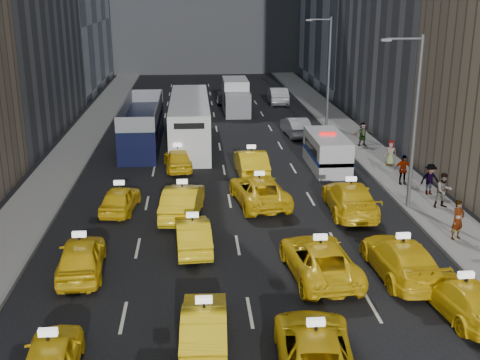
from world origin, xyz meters
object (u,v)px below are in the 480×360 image
(nypd_van, at_px, (327,152))
(double_decker, at_px, (142,125))
(box_truck, at_px, (236,97))
(city_bus, at_px, (190,122))
(pedestrian_0, at_px, (458,220))

(nypd_van, distance_m, double_decker, 14.06)
(box_truck, bearing_deg, nypd_van, -72.24)
(city_bus, bearing_deg, double_decker, -175.94)
(box_truck, xyz_separation_m, pedestrian_0, (7.90, -31.35, -0.41))
(nypd_van, height_order, city_bus, city_bus)
(nypd_van, xyz_separation_m, double_decker, (-12.29, 6.81, 0.54))
(double_decker, distance_m, box_truck, 14.51)
(double_decker, height_order, box_truck, double_decker)
(city_bus, distance_m, box_truck, 12.67)
(city_bus, relative_size, box_truck, 1.97)
(city_bus, bearing_deg, nypd_van, -40.51)
(double_decker, bearing_deg, pedestrian_0, -56.73)
(double_decker, distance_m, city_bus, 3.49)
(double_decker, height_order, pedestrian_0, double_decker)
(city_bus, height_order, pedestrian_0, city_bus)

